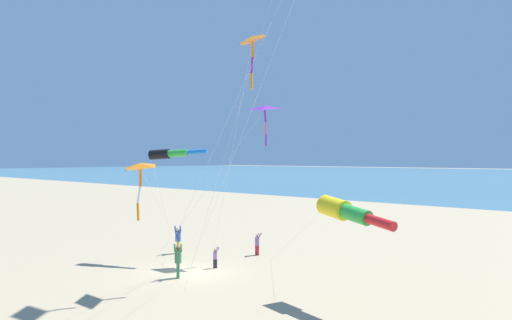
{
  "coord_description": "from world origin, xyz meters",
  "views": [
    {
      "loc": [
        -17.12,
        -20.53,
        6.24
      ],
      "look_at": [
        0.33,
        -4.47,
        6.17
      ],
      "focal_mm": 33.98,
      "sensor_mm": 36.0,
      "label": 1
    }
  ],
  "objects_px": {
    "person_bystander_far": "(257,243)",
    "kite_delta_blue_topmost": "(140,168)",
    "kite_delta_green_low_center": "(252,41)",
    "kite_delta_rainbow_low_near": "(265,109)",
    "person_adult_flyer": "(178,259)",
    "person_child_green_jacket": "(215,257)",
    "kite_windsock_checkered_midright": "(170,154)",
    "kite_windsock_long_streamer_left": "(346,211)",
    "person_child_grey_jacket": "(178,238)"
  },
  "relations": [
    {
      "from": "kite_windsock_long_streamer_left",
      "to": "kite_delta_rainbow_low_near",
      "type": "height_order",
      "value": "kite_delta_rainbow_low_near"
    },
    {
      "from": "person_adult_flyer",
      "to": "kite_delta_rainbow_low_near",
      "type": "distance_m",
      "value": 10.45
    },
    {
      "from": "person_child_green_jacket",
      "to": "person_bystander_far",
      "type": "xyz_separation_m",
      "value": [
        4.34,
        0.73,
        0.15
      ]
    },
    {
      "from": "person_child_green_jacket",
      "to": "kite_delta_green_low_center",
      "type": "height_order",
      "value": "kite_delta_green_low_center"
    },
    {
      "from": "person_child_grey_jacket",
      "to": "kite_delta_green_low_center",
      "type": "bearing_deg",
      "value": -102.46
    },
    {
      "from": "kite_delta_blue_topmost",
      "to": "kite_windsock_checkered_midright",
      "type": "bearing_deg",
      "value": 46.96
    },
    {
      "from": "person_adult_flyer",
      "to": "person_child_grey_jacket",
      "type": "distance_m",
      "value": 6.66
    },
    {
      "from": "person_bystander_far",
      "to": "kite_windsock_checkered_midright",
      "type": "bearing_deg",
      "value": 144.23
    },
    {
      "from": "person_child_green_jacket",
      "to": "person_bystander_far",
      "type": "relative_size",
      "value": 0.82
    },
    {
      "from": "person_child_green_jacket",
      "to": "person_child_grey_jacket",
      "type": "bearing_deg",
      "value": 75.79
    },
    {
      "from": "person_child_green_jacket",
      "to": "person_child_grey_jacket",
      "type": "xyz_separation_m",
      "value": [
        1.26,
        4.98,
        0.36
      ]
    },
    {
      "from": "person_adult_flyer",
      "to": "kite_windsock_long_streamer_left",
      "type": "bearing_deg",
      "value": -76.76
    },
    {
      "from": "person_child_green_jacket",
      "to": "kite_delta_rainbow_low_near",
      "type": "xyz_separation_m",
      "value": [
        3.53,
        -0.62,
        8.61
      ]
    },
    {
      "from": "kite_windsock_long_streamer_left",
      "to": "kite_delta_blue_topmost",
      "type": "bearing_deg",
      "value": 145.31
    },
    {
      "from": "kite_windsock_long_streamer_left",
      "to": "kite_windsock_checkered_midright",
      "type": "relative_size",
      "value": 1.6
    },
    {
      "from": "kite_delta_green_low_center",
      "to": "kite_delta_blue_topmost",
      "type": "bearing_deg",
      "value": -173.65
    },
    {
      "from": "person_adult_flyer",
      "to": "kite_windsock_long_streamer_left",
      "type": "xyz_separation_m",
      "value": [
        2.08,
        -8.84,
        2.96
      ]
    },
    {
      "from": "kite_delta_green_low_center",
      "to": "person_bystander_far",
      "type": "bearing_deg",
      "value": 39.98
    },
    {
      "from": "kite_windsock_checkered_midright",
      "to": "kite_delta_green_low_center",
      "type": "relative_size",
      "value": 0.54
    },
    {
      "from": "person_adult_flyer",
      "to": "kite_windsock_long_streamer_left",
      "type": "distance_m",
      "value": 9.55
    },
    {
      "from": "person_adult_flyer",
      "to": "person_child_green_jacket",
      "type": "bearing_deg",
      "value": 5.11
    },
    {
      "from": "person_adult_flyer",
      "to": "person_bystander_far",
      "type": "relative_size",
      "value": 1.26
    },
    {
      "from": "kite_delta_rainbow_low_near",
      "to": "person_bystander_far",
      "type": "bearing_deg",
      "value": 59.13
    },
    {
      "from": "person_adult_flyer",
      "to": "kite_delta_green_low_center",
      "type": "distance_m",
      "value": 11.91
    },
    {
      "from": "kite_windsock_long_streamer_left",
      "to": "kite_delta_green_low_center",
      "type": "relative_size",
      "value": 0.86
    },
    {
      "from": "kite_delta_blue_topmost",
      "to": "kite_delta_rainbow_low_near",
      "type": "xyz_separation_m",
      "value": [
        11.37,
        3.59,
        3.38
      ]
    },
    {
      "from": "person_child_grey_jacket",
      "to": "kite_windsock_long_streamer_left",
      "type": "xyz_separation_m",
      "value": [
        -2.04,
        -14.07,
        2.95
      ]
    },
    {
      "from": "person_child_grey_jacket",
      "to": "kite_windsock_checkered_midright",
      "type": "height_order",
      "value": "kite_windsock_checkered_midright"
    },
    {
      "from": "person_child_grey_jacket",
      "to": "person_adult_flyer",
      "type": "bearing_deg",
      "value": -128.19
    },
    {
      "from": "person_bystander_far",
      "to": "kite_delta_green_low_center",
      "type": "height_order",
      "value": "kite_delta_green_low_center"
    },
    {
      "from": "person_child_grey_jacket",
      "to": "kite_windsock_checkered_midright",
      "type": "bearing_deg",
      "value": -145.42
    },
    {
      "from": "kite_windsock_checkered_midright",
      "to": "kite_windsock_long_streamer_left",
      "type": "bearing_deg",
      "value": -92.62
    },
    {
      "from": "person_child_grey_jacket",
      "to": "kite_delta_blue_topmost",
      "type": "height_order",
      "value": "kite_delta_blue_topmost"
    },
    {
      "from": "person_child_green_jacket",
      "to": "kite_windsock_long_streamer_left",
      "type": "distance_m",
      "value": 9.71
    },
    {
      "from": "person_child_green_jacket",
      "to": "kite_delta_blue_topmost",
      "type": "distance_m",
      "value": 10.31
    },
    {
      "from": "kite_delta_rainbow_low_near",
      "to": "kite_windsock_checkered_midright",
      "type": "bearing_deg",
      "value": 128.88
    },
    {
      "from": "person_child_grey_jacket",
      "to": "kite_windsock_checkered_midright",
      "type": "relative_size",
      "value": 0.27
    },
    {
      "from": "kite_windsock_long_streamer_left",
      "to": "person_adult_flyer",
      "type": "bearing_deg",
      "value": 103.24
    },
    {
      "from": "kite_delta_rainbow_low_near",
      "to": "person_adult_flyer",
      "type": "bearing_deg",
      "value": 176.76
    },
    {
      "from": "kite_delta_green_low_center",
      "to": "kite_delta_rainbow_low_near",
      "type": "relative_size",
      "value": 1.33
    },
    {
      "from": "person_bystander_far",
      "to": "person_child_grey_jacket",
      "type": "bearing_deg",
      "value": 125.94
    },
    {
      "from": "person_adult_flyer",
      "to": "kite_delta_rainbow_low_near",
      "type": "xyz_separation_m",
      "value": [
        6.39,
        -0.36,
        8.26
      ]
    },
    {
      "from": "kite_delta_blue_topmost",
      "to": "kite_delta_green_low_center",
      "type": "bearing_deg",
      "value": 6.35
    },
    {
      "from": "person_adult_flyer",
      "to": "kite_delta_rainbow_low_near",
      "type": "height_order",
      "value": "kite_delta_rainbow_low_near"
    },
    {
      "from": "person_bystander_far",
      "to": "kite_delta_blue_topmost",
      "type": "relative_size",
      "value": 0.18
    },
    {
      "from": "person_adult_flyer",
      "to": "person_child_grey_jacket",
      "type": "xyz_separation_m",
      "value": [
        4.12,
        5.23,
        0.01
      ]
    },
    {
      "from": "person_child_grey_jacket",
      "to": "kite_delta_rainbow_low_near",
      "type": "distance_m",
      "value": 10.22
    },
    {
      "from": "person_adult_flyer",
      "to": "kite_windsock_checkered_midright",
      "type": "bearing_deg",
      "value": 57.73
    },
    {
      "from": "person_adult_flyer",
      "to": "person_child_green_jacket",
      "type": "xyz_separation_m",
      "value": [
        2.86,
        0.26,
        -0.35
      ]
    },
    {
      "from": "kite_delta_green_low_center",
      "to": "kite_windsock_long_streamer_left",
      "type": "bearing_deg",
      "value": -91.88
    }
  ]
}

